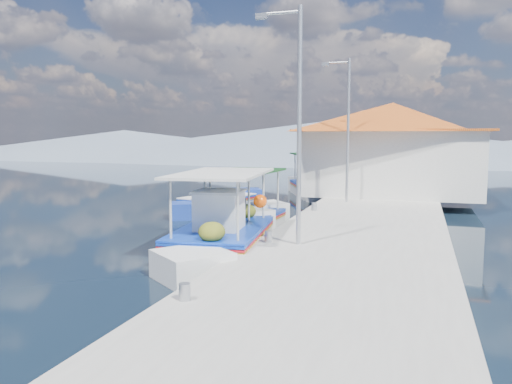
% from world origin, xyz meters
% --- Properties ---
extents(ground, '(160.00, 160.00, 0.00)m').
position_xyz_m(ground, '(0.00, 0.00, 0.00)').
color(ground, black).
rests_on(ground, ground).
extents(quay, '(5.00, 44.00, 0.50)m').
position_xyz_m(quay, '(5.90, 6.00, 0.25)').
color(quay, '#AAA79F').
rests_on(quay, ground).
extents(bollards, '(0.20, 17.20, 0.30)m').
position_xyz_m(bollards, '(3.80, 5.25, 0.65)').
color(bollards, '#A5A8AD').
rests_on(bollards, quay).
extents(main_caique, '(2.84, 7.65, 2.54)m').
position_xyz_m(main_caique, '(2.29, 2.58, 0.49)').
color(main_caique, white).
rests_on(main_caique, ground).
extents(caique_green_canopy, '(2.06, 6.38, 2.39)m').
position_xyz_m(caique_green_canopy, '(1.95, 5.33, 0.36)').
color(caique_green_canopy, white).
rests_on(caique_green_canopy, ground).
extents(caique_blue_hull, '(2.87, 5.77, 1.07)m').
position_xyz_m(caique_blue_hull, '(-0.80, 9.72, 0.29)').
color(caique_blue_hull, '#19389B').
rests_on(caique_blue_hull, ground).
extents(caique_far, '(4.07, 6.76, 2.59)m').
position_xyz_m(caique_far, '(2.07, 16.94, 0.48)').
color(caique_far, white).
rests_on(caique_far, ground).
extents(harbor_building, '(10.49, 10.49, 4.40)m').
position_xyz_m(harbor_building, '(6.20, 15.00, 2.78)').
color(harbor_building, silver).
rests_on(harbor_building, quay).
extents(lamp_post_near, '(1.21, 0.14, 6.00)m').
position_xyz_m(lamp_post_near, '(4.51, 2.00, 3.85)').
color(lamp_post_near, '#A5A8AD').
rests_on(lamp_post_near, quay).
extents(lamp_post_far, '(1.21, 0.14, 6.00)m').
position_xyz_m(lamp_post_far, '(4.51, 11.00, 3.85)').
color(lamp_post_far, '#A5A8AD').
rests_on(lamp_post_far, quay).
extents(mountain_ridge, '(171.40, 96.00, 5.50)m').
position_xyz_m(mountain_ridge, '(6.54, 56.00, 2.04)').
color(mountain_ridge, slate).
rests_on(mountain_ridge, ground).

